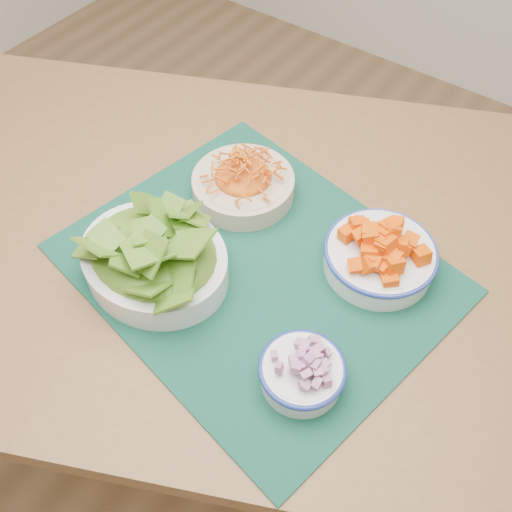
{
  "coord_description": "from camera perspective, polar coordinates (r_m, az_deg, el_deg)",
  "views": [
    {
      "loc": [
        0.59,
        -0.23,
        1.5
      ],
      "look_at": [
        0.26,
        0.22,
        0.78
      ],
      "focal_mm": 40.0,
      "sensor_mm": 36.0,
      "label": 1
    }
  ],
  "objects": [
    {
      "name": "table",
      "position": [
        1.06,
        -3.22,
        -0.71
      ],
      "size": [
        1.53,
        1.32,
        0.75
      ],
      "rotation": [
        0.0,
        0.0,
        0.43
      ],
      "color": "brown",
      "rests_on": "ground"
    },
    {
      "name": "squash_bowl",
      "position": [
        0.92,
        12.42,
        0.57
      ],
      "size": [
        0.23,
        0.23,
        0.09
      ],
      "rotation": [
        0.0,
        0.0,
        0.38
      ],
      "color": "white",
      "rests_on": "placemat"
    },
    {
      "name": "ground",
      "position": [
        1.63,
        -12.71,
        -18.1
      ],
      "size": [
        4.0,
        4.0,
        0.0
      ],
      "primitive_type": "plane",
      "color": "#946E47",
      "rests_on": "ground"
    },
    {
      "name": "carrot_bowl",
      "position": [
        1.02,
        -1.3,
        7.53
      ],
      "size": [
        0.21,
        0.21,
        0.07
      ],
      "rotation": [
        0.0,
        0.0,
        0.15
      ],
      "color": "beige",
      "rests_on": "placemat"
    },
    {
      "name": "onion_bowl",
      "position": [
        0.81,
        4.63,
        -11.35
      ],
      "size": [
        0.13,
        0.13,
        0.06
      ],
      "rotation": [
        0.0,
        0.0,
        -0.16
      ],
      "color": "silver",
      "rests_on": "placemat"
    },
    {
      "name": "lettuce_bowl",
      "position": [
        0.9,
        -10.24,
        0.25
      ],
      "size": [
        0.25,
        0.21,
        0.11
      ],
      "rotation": [
        0.0,
        0.0,
        -0.01
      ],
      "color": "white",
      "rests_on": "placemat"
    },
    {
      "name": "placemat",
      "position": [
        0.94,
        -0.0,
        -1.2
      ],
      "size": [
        0.66,
        0.57,
        0.0
      ],
      "primitive_type": "cube",
      "rotation": [
        0.0,
        0.0,
        -0.19
      ],
      "color": "#082C23",
      "rests_on": "table"
    }
  ]
}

